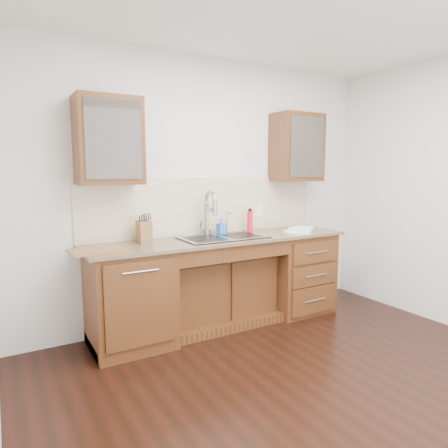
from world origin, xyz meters
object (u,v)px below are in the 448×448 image
plate (297,232)px  cutting_board (98,250)px  water_bottle (250,222)px  soap_bottle (221,227)px  knife_block (144,232)px

plate → cutting_board: (-2.10, 0.03, 0.00)m
water_bottle → plate: size_ratio=0.74×
water_bottle → plate: 0.52m
water_bottle → cutting_board: size_ratio=0.52×
plate → water_bottle: bearing=146.8°
soap_bottle → knife_block: 0.84m
cutting_board → water_bottle: bearing=8.5°
soap_bottle → knife_block: bearing=176.3°
knife_block → cutting_board: (-0.47, -0.21, -0.09)m
water_bottle → cutting_board: 1.70m
soap_bottle → cutting_board: (-1.31, -0.24, -0.07)m
water_bottle → cutting_board: water_bottle is taller
knife_block → plate: bearing=-4.4°
plate → knife_block: size_ratio=1.50×
plate → knife_block: knife_block is taller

